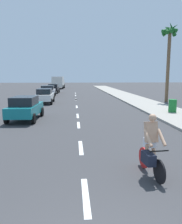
{
  "coord_description": "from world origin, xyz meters",
  "views": [
    {
      "loc": [
        -0.26,
        -2.39,
        2.87
      ],
      "look_at": [
        0.59,
        8.55,
        1.1
      ],
      "focal_mm": 35.52,
      "sensor_mm": 36.0,
      "label": 1
    }
  ],
  "objects": [
    {
      "name": "lane_stripe_5",
      "position": [
        0.0,
        18.55,
        0.0
      ],
      "size": [
        0.16,
        1.8,
        0.01
      ],
      "primitive_type": "cube",
      "color": "white",
      "rests_on": "ground"
    },
    {
      "name": "trash_bin_far",
      "position": [
        7.31,
        13.97,
        0.63
      ],
      "size": [
        0.6,
        0.6,
        0.98
      ],
      "primitive_type": "cylinder",
      "color": "#19722D",
      "rests_on": "sidewalk_strip"
    },
    {
      "name": "lane_stripe_8",
      "position": [
        0.0,
        31.19,
        0.0
      ],
      "size": [
        0.16,
        1.8,
        0.01
      ],
      "primitive_type": "cube",
      "color": "white",
      "rests_on": "ground"
    },
    {
      "name": "cyclist",
      "position": [
        1.93,
        3.58,
        0.83
      ],
      "size": [
        0.66,
        1.71,
        1.82
      ],
      "rotation": [
        0.0,
        0.0,
        3.24
      ],
      "color": "black",
      "rests_on": "ground"
    },
    {
      "name": "delivery_truck",
      "position": [
        -3.87,
        50.3,
        1.5
      ],
      "size": [
        2.85,
        6.32,
        2.8
      ],
      "rotation": [
        0.0,
        0.0,
        -0.04
      ],
      "color": "beige",
      "rests_on": "ground"
    },
    {
      "name": "lane_stripe_6",
      "position": [
        0.0,
        25.23,
        0.0
      ],
      "size": [
        0.16,
        1.8,
        0.01
      ],
      "primitive_type": "cube",
      "color": "white",
      "rests_on": "ground"
    },
    {
      "name": "lane_stripe_9",
      "position": [
        0.0,
        35.86,
        0.0
      ],
      "size": [
        0.16,
        1.8,
        0.01
      ],
      "primitive_type": "cube",
      "color": "white",
      "rests_on": "ground"
    },
    {
      "name": "lane_stripe_1",
      "position": [
        0.0,
        2.59,
        0.0
      ],
      "size": [
        0.16,
        1.8,
        0.01
      ],
      "primitive_type": "cube",
      "color": "white",
      "rests_on": "ground"
    },
    {
      "name": "parked_car_teal",
      "position": [
        -3.48,
        12.41,
        0.84
      ],
      "size": [
        1.98,
        3.99,
        1.57
      ],
      "rotation": [
        0.0,
        0.0,
        -0.05
      ],
      "color": "#14727A",
      "rests_on": "ground"
    },
    {
      "name": "ground_plane",
      "position": [
        0.0,
        20.0,
        0.0
      ],
      "size": [
        160.0,
        160.0,
        0.0
      ],
      "primitive_type": "plane",
      "color": "#38383A"
    },
    {
      "name": "sidewalk_strip",
      "position": [
        7.15,
        22.0,
        0.07
      ],
      "size": [
        3.6,
        80.0,
        0.14
      ],
      "primitive_type": "cube",
      "color": "#9E998E",
      "rests_on": "ground"
    },
    {
      "name": "palm_tree_far",
      "position": [
        10.25,
        22.0,
        6.63
      ],
      "size": [
        1.9,
        1.78,
        8.7
      ],
      "color": "brown",
      "rests_on": "ground"
    },
    {
      "name": "parked_car_silver",
      "position": [
        -3.95,
        29.74,
        0.84
      ],
      "size": [
        2.2,
        4.6,
        1.57
      ],
      "rotation": [
        0.0,
        0.0,
        0.03
      ],
      "color": "#B7BABF",
      "rests_on": "ground"
    },
    {
      "name": "lane_stripe_3",
      "position": [
        0.0,
        10.56,
        0.0
      ],
      "size": [
        0.16,
        1.8,
        0.01
      ],
      "primitive_type": "cube",
      "color": "white",
      "rests_on": "ground"
    },
    {
      "name": "lane_stripe_7",
      "position": [
        0.0,
        25.66,
        0.0
      ],
      "size": [
        0.16,
        1.8,
        0.01
      ],
      "primitive_type": "cube",
      "color": "white",
      "rests_on": "ground"
    },
    {
      "name": "lane_stripe_4",
      "position": [
        0.0,
        13.63,
        0.0
      ],
      "size": [
        0.16,
        1.8,
        0.01
      ],
      "primitive_type": "cube",
      "color": "white",
      "rests_on": "ground"
    },
    {
      "name": "lane_stripe_2",
      "position": [
        0.0,
        6.3,
        0.0
      ],
      "size": [
        0.16,
        1.8,
        0.01
      ],
      "primitive_type": "cube",
      "color": "white",
      "rests_on": "ground"
    },
    {
      "name": "parked_car_black",
      "position": [
        -3.73,
        36.07,
        0.84
      ],
      "size": [
        1.93,
        3.97,
        1.57
      ],
      "rotation": [
        0.0,
        0.0,
        -0.03
      ],
      "color": "black",
      "rests_on": "ground"
    },
    {
      "name": "parked_car_white",
      "position": [
        -3.37,
        21.59,
        0.83
      ],
      "size": [
        1.82,
        3.88,
        1.57
      ],
      "rotation": [
        0.0,
        0.0,
        0.0
      ],
      "color": "white",
      "rests_on": "ground"
    }
  ]
}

